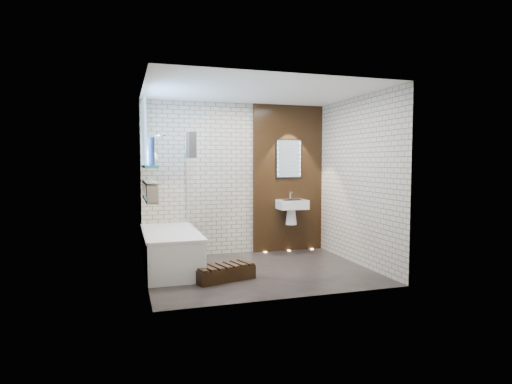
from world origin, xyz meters
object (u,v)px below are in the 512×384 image
object	(u,v)px
washbasin	(292,208)
led_mirror	(289,159)
bathtub	(171,250)
walnut_step	(224,273)
bath_screen	(190,182)

from	to	relation	value
washbasin	led_mirror	size ratio (longest dim) A/B	0.83
led_mirror	washbasin	bearing A→B (deg)	-90.00
bathtub	walnut_step	distance (m)	1.00
bathtub	led_mirror	size ratio (longest dim) A/B	2.49
bath_screen	walnut_step	distance (m)	1.70
bathtub	washbasin	world-z (taller)	washbasin
bathtub	walnut_step	size ratio (longest dim) A/B	2.14
washbasin	walnut_step	distance (m)	2.19
washbasin	led_mirror	distance (m)	0.88
washbasin	walnut_step	bearing A→B (deg)	-138.44
walnut_step	bath_screen	bearing A→B (deg)	102.78
washbasin	led_mirror	world-z (taller)	led_mirror
bath_screen	walnut_step	bearing A→B (deg)	-77.22
bathtub	bath_screen	world-z (taller)	bath_screen
bathtub	walnut_step	bearing A→B (deg)	-50.20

